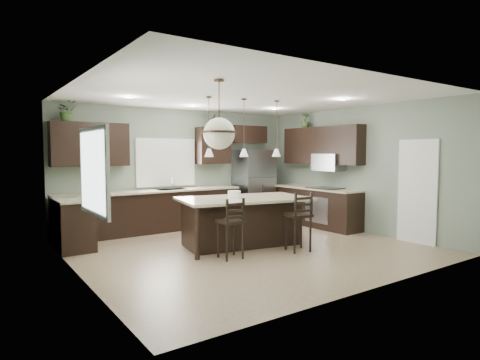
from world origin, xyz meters
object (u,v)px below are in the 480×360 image
(serving_dish, at_px, (234,194))
(kitchen_island, at_px, (244,222))
(refrigerator, at_px, (254,185))
(plant_back_left, at_px, (67,111))
(bar_stool_right, at_px, (298,222))
(bar_stool_left, at_px, (230,228))

(serving_dish, bearing_deg, kitchen_island, -10.72)
(refrigerator, relative_size, serving_dish, 7.71)
(serving_dish, distance_m, plant_back_left, 3.73)
(kitchen_island, distance_m, bar_stool_right, 1.07)
(refrigerator, xyz_separation_m, serving_dish, (-2.02, -2.11, 0.07))
(kitchen_island, xyz_separation_m, plant_back_left, (-2.65, 2.34, 2.15))
(bar_stool_left, height_order, plant_back_left, plant_back_left)
(bar_stool_left, xyz_separation_m, bar_stool_right, (1.28, -0.27, 0.02))
(plant_back_left, bearing_deg, kitchen_island, -41.37)
(refrigerator, bearing_deg, bar_stool_right, -112.68)
(plant_back_left, bearing_deg, bar_stool_right, -45.51)
(refrigerator, bearing_deg, kitchen_island, -130.44)
(serving_dish, relative_size, plant_back_left, 0.58)
(bar_stool_right, relative_size, plant_back_left, 2.60)
(refrigerator, distance_m, bar_stool_right, 3.35)
(bar_stool_right, distance_m, plant_back_left, 5.01)
(kitchen_island, relative_size, plant_back_left, 5.80)
(kitchen_island, relative_size, serving_dish, 10.06)
(kitchen_island, bearing_deg, bar_stool_right, -48.57)
(bar_stool_left, bearing_deg, plant_back_left, 127.16)
(bar_stool_left, relative_size, plant_back_left, 2.49)
(refrigerator, relative_size, bar_stool_right, 1.71)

